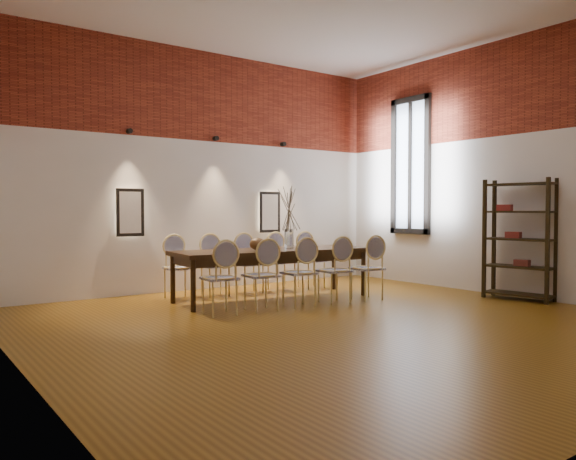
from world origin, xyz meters
TOP-DOWN VIEW (x-y plane):
  - floor at (0.00, 0.00)m, footprint 7.00×7.00m
  - wall_back at (0.00, 3.55)m, footprint 7.00×0.10m
  - wall_left at (-3.55, 0.00)m, footprint 0.10×7.00m
  - wall_right at (3.55, 0.00)m, footprint 0.10×7.00m
  - brick_band_back at (0.00, 3.48)m, footprint 7.00×0.02m
  - brick_band_right at (3.48, 0.00)m, footprint 0.02×7.00m
  - niche_left at (-1.30, 3.45)m, footprint 0.36×0.06m
  - niche_right at (1.30, 3.45)m, footprint 0.36×0.06m
  - spot_fixture_left at (-1.30, 3.42)m, footprint 0.08×0.10m
  - spot_fixture_mid at (0.20, 3.42)m, footprint 0.08×0.10m
  - spot_fixture_right at (1.60, 3.42)m, footprint 0.08×0.10m
  - window_glass at (3.46, 2.00)m, footprint 0.02×0.78m
  - window_frame at (3.44, 2.00)m, footprint 0.08×0.90m
  - window_mullion at (3.44, 2.00)m, footprint 0.06×0.06m
  - dining_table at (0.32, 1.89)m, footprint 3.05×1.22m
  - chair_near_a at (-0.94, 1.25)m, footprint 0.48×0.48m
  - chair_near_b at (-0.35, 1.19)m, footprint 0.48×0.48m
  - chair_near_c at (0.25, 1.14)m, footprint 0.48×0.48m
  - chair_near_d at (0.84, 1.09)m, footprint 0.48×0.48m
  - chair_near_e at (1.43, 1.03)m, footprint 0.48×0.48m
  - chair_far_a at (-0.80, 2.76)m, footprint 0.48×0.48m
  - chair_far_b at (-0.21, 2.70)m, footprint 0.48×0.48m
  - chair_far_c at (0.38, 2.65)m, footprint 0.48×0.48m
  - chair_far_d at (0.98, 2.60)m, footprint 0.48×0.48m
  - chair_far_e at (1.57, 2.54)m, footprint 0.48×0.48m
  - vase at (0.60, 1.87)m, footprint 0.14×0.14m
  - dried_branches at (0.60, 1.87)m, footprint 0.50×0.50m
  - bowl at (0.04, 1.87)m, footprint 0.24×0.24m
  - book at (0.33, 2.08)m, footprint 0.28×0.20m
  - shelving_rack at (3.28, -0.29)m, footprint 0.52×1.04m

SIDE VIEW (x-z plane):
  - floor at x=0.00m, z-range -0.02..0.00m
  - dining_table at x=0.32m, z-range 0.00..0.75m
  - chair_near_a at x=-0.94m, z-range 0.00..0.94m
  - chair_near_b at x=-0.35m, z-range 0.00..0.94m
  - chair_near_c at x=0.25m, z-range 0.00..0.94m
  - chair_near_d at x=0.84m, z-range 0.00..0.94m
  - chair_near_e at x=1.43m, z-range 0.00..0.94m
  - chair_far_a at x=-0.80m, z-range 0.00..0.94m
  - chair_far_b at x=-0.21m, z-range 0.00..0.94m
  - chair_far_c at x=0.38m, z-range 0.00..0.94m
  - chair_far_d at x=0.98m, z-range 0.00..0.94m
  - chair_far_e at x=1.57m, z-range 0.00..0.94m
  - book at x=0.33m, z-range 0.75..0.78m
  - bowl at x=0.04m, z-range 0.75..0.93m
  - vase at x=0.60m, z-range 0.75..1.05m
  - shelving_rack at x=3.28m, z-range 0.00..1.80m
  - niche_left at x=-1.30m, z-range 0.97..1.63m
  - niche_right at x=1.30m, z-range 0.97..1.63m
  - dried_branches at x=0.60m, z-range 1.00..1.70m
  - wall_back at x=0.00m, z-range 0.00..4.00m
  - wall_left at x=-3.55m, z-range 0.00..4.00m
  - wall_right at x=3.55m, z-range 0.00..4.00m
  - window_glass at x=3.46m, z-range 0.96..3.34m
  - window_frame at x=3.44m, z-range 0.90..3.40m
  - window_mullion at x=3.44m, z-range 0.95..3.35m
  - spot_fixture_left at x=-1.30m, z-range 2.51..2.59m
  - spot_fixture_mid at x=0.20m, z-range 2.51..2.59m
  - spot_fixture_right at x=1.60m, z-range 2.51..2.59m
  - brick_band_back at x=0.00m, z-range 2.50..4.00m
  - brick_band_right at x=3.48m, z-range 2.50..4.00m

